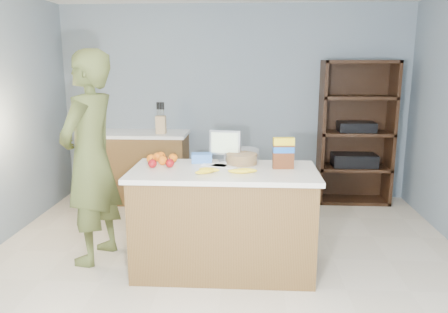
# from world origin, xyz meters

# --- Properties ---
(floor) EXTENTS (4.50, 5.00, 0.02)m
(floor) POSITION_xyz_m (0.00, 0.00, 0.00)
(floor) COLOR beige
(floor) RESTS_ON ground
(walls) EXTENTS (4.52, 5.02, 2.51)m
(walls) POSITION_xyz_m (0.00, 0.00, 1.65)
(walls) COLOR slate
(walls) RESTS_ON ground
(counter_peninsula) EXTENTS (1.56, 0.76, 0.90)m
(counter_peninsula) POSITION_xyz_m (0.00, 0.30, 0.42)
(counter_peninsula) COLOR brown
(counter_peninsula) RESTS_ON ground
(back_cabinet) EXTENTS (1.24, 0.62, 0.90)m
(back_cabinet) POSITION_xyz_m (-1.20, 2.20, 0.45)
(back_cabinet) COLOR brown
(back_cabinet) RESTS_ON ground
(shelving_unit) EXTENTS (0.90, 0.40, 1.80)m
(shelving_unit) POSITION_xyz_m (1.55, 2.35, 0.86)
(shelving_unit) COLOR black
(shelving_unit) RESTS_ON ground
(person) EXTENTS (0.59, 0.77, 1.89)m
(person) POSITION_xyz_m (-1.19, 0.45, 0.95)
(person) COLOR #4A5326
(person) RESTS_ON ground
(knife_block) EXTENTS (0.12, 0.10, 0.31)m
(knife_block) POSITION_xyz_m (-0.90, 2.13, 1.02)
(knife_block) COLOR tan
(knife_block) RESTS_ON back_cabinet
(envelopes) EXTENTS (0.33, 0.21, 0.00)m
(envelopes) POSITION_xyz_m (-0.05, 0.43, 0.90)
(envelopes) COLOR white
(envelopes) RESTS_ON counter_peninsula
(bananas) EXTENTS (0.51, 0.16, 0.04)m
(bananas) POSITION_xyz_m (0.02, 0.18, 0.92)
(bananas) COLOR yellow
(bananas) RESTS_ON counter_peninsula
(apples) EXTENTS (0.22, 0.22, 0.07)m
(apples) POSITION_xyz_m (-0.54, 0.38, 0.94)
(apples) COLOR maroon
(apples) RESTS_ON counter_peninsula
(oranges) EXTENTS (0.27, 0.25, 0.08)m
(oranges) POSITION_xyz_m (-0.57, 0.53, 0.94)
(oranges) COLOR orange
(oranges) RESTS_ON counter_peninsula
(blue_carton) EXTENTS (0.19, 0.14, 0.08)m
(blue_carton) POSITION_xyz_m (-0.21, 0.56, 0.94)
(blue_carton) COLOR blue
(blue_carton) RESTS_ON counter_peninsula
(salad_bowl) EXTENTS (0.30, 0.30, 0.13)m
(salad_bowl) POSITION_xyz_m (0.15, 0.52, 0.96)
(salad_bowl) COLOR #267219
(salad_bowl) RESTS_ON counter_peninsula
(tv) EXTENTS (0.28, 0.12, 0.28)m
(tv) POSITION_xyz_m (-0.01, 0.60, 1.06)
(tv) COLOR silver
(tv) RESTS_ON counter_peninsula
(cereal_box) EXTENTS (0.18, 0.08, 0.26)m
(cereal_box) POSITION_xyz_m (0.50, 0.36, 1.05)
(cereal_box) COLOR #592B14
(cereal_box) RESTS_ON counter_peninsula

